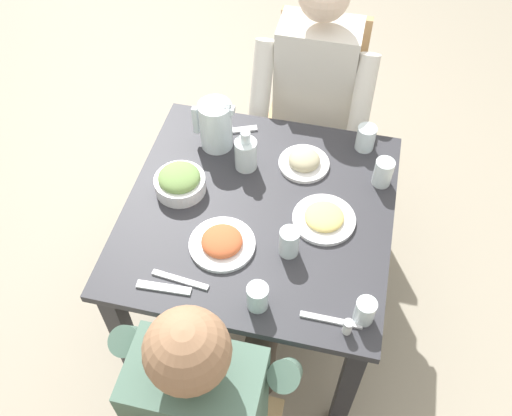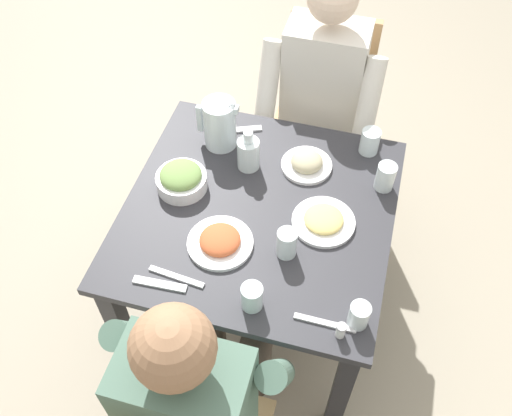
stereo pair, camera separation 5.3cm
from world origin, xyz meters
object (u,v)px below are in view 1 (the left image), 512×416
at_px(water_glass_far_right, 366,138).
at_px(salad_bowl, 180,181).
at_px(diner_far, 212,387).
at_px(plate_beans, 304,161).
at_px(plate_rice_curry, 222,242).
at_px(salt_shaker, 348,327).
at_px(dining_table, 258,229).
at_px(water_glass_far_left, 383,172).
at_px(plate_fries, 324,218).
at_px(water_glass_center, 365,311).
at_px(chair_near, 316,101).
at_px(diner_near, 311,106).
at_px(oil_carafe, 246,155).
at_px(water_glass_by_pitcher, 289,242).
at_px(water_glass_near_right, 258,297).
at_px(water_pitcher, 216,125).

bearing_deg(water_glass_far_right, salad_bowl, 30.15).
relative_size(diner_far, plate_beans, 6.46).
xyz_separation_m(plate_rice_curry, salt_shaker, (-0.43, 0.21, 0.01)).
distance_m(dining_table, water_glass_far_left, 0.48).
height_order(plate_rice_curry, plate_fries, plate_rice_curry).
height_order(diner_far, water_glass_center, diner_far).
relative_size(diner_far, plate_fries, 5.62).
height_order(dining_table, salt_shaker, salt_shaker).
relative_size(chair_near, plate_rice_curry, 4.17).
distance_m(diner_far, salt_shaker, 0.42).
xyz_separation_m(dining_table, plate_beans, (-0.11, -0.24, 0.13)).
xyz_separation_m(chair_near, diner_near, (-0.00, 0.21, 0.15)).
relative_size(plate_fries, salt_shaker, 3.92).
bearing_deg(water_glass_center, oil_carafe, -47.23).
xyz_separation_m(water_glass_far_right, salt_shaker, (-0.03, 0.76, -0.02)).
bearing_deg(dining_table, water_glass_center, 139.55).
bearing_deg(water_glass_center, water_glass_by_pitcher, -35.53).
bearing_deg(water_glass_near_right, plate_fries, -112.32).
xyz_separation_m(diner_near, water_glass_by_pitcher, (-0.05, 0.76, 0.10)).
xyz_separation_m(diner_near, water_glass_far_left, (-0.31, 0.40, 0.10)).
distance_m(dining_table, water_glass_far_right, 0.52).
distance_m(diner_far, water_glass_far_left, 0.92).
xyz_separation_m(water_glass_near_right, oil_carafe, (0.17, -0.54, 0.01)).
bearing_deg(water_glass_far_left, plate_rice_curry, 39.22).
bearing_deg(plate_rice_curry, diner_near, -101.67).
bearing_deg(salt_shaker, water_pitcher, -48.98).
height_order(plate_rice_curry, water_glass_center, water_glass_center).
xyz_separation_m(water_glass_center, water_glass_by_pitcher, (0.26, -0.18, 0.01)).
xyz_separation_m(diner_near, salad_bowl, (0.37, 0.59, 0.09)).
relative_size(water_pitcher, salad_bowl, 1.08).
relative_size(dining_table, water_glass_center, 10.48).
distance_m(plate_fries, water_glass_by_pitcher, 0.18).
distance_m(dining_table, oil_carafe, 0.27).
distance_m(water_glass_center, oil_carafe, 0.70).
bearing_deg(water_glass_near_right, plate_beans, -93.59).
bearing_deg(salad_bowl, water_glass_by_pitcher, 157.39).
bearing_deg(dining_table, water_glass_near_right, 102.25).
relative_size(water_pitcher, plate_beans, 1.03).
relative_size(water_pitcher, water_glass_far_left, 1.85).
relative_size(water_glass_center, water_glass_near_right, 0.96).
relative_size(plate_beans, water_glass_center, 2.14).
bearing_deg(dining_table, plate_rice_curry, 64.99).
bearing_deg(diner_near, diner_far, 86.46).
height_order(water_pitcher, oil_carafe, water_pitcher).
relative_size(water_glass_far_right, water_glass_far_left, 0.94).
bearing_deg(oil_carafe, salt_shaker, 127.48).
height_order(water_glass_near_right, oil_carafe, oil_carafe).
xyz_separation_m(plate_fries, water_glass_by_pitcher, (0.09, 0.15, 0.04)).
height_order(dining_table, plate_rice_curry, plate_rice_curry).
height_order(water_pitcher, plate_fries, water_pitcher).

